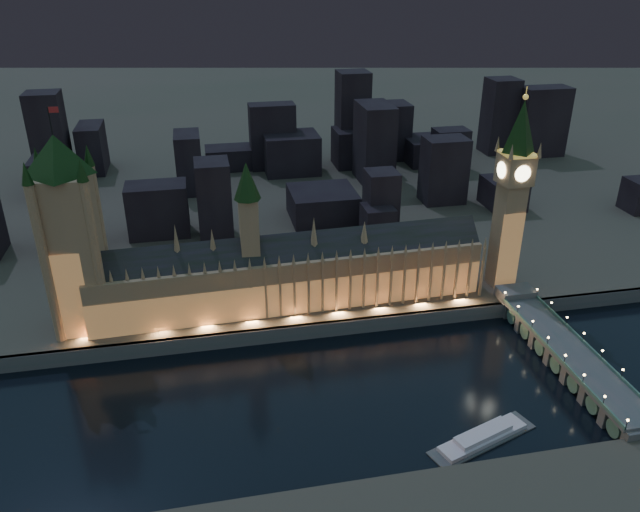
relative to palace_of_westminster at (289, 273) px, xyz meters
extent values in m
plane|color=black|center=(9.59, -61.74, -26.37)|extent=(2000.00, 2000.00, 0.00)
cube|color=#3D3E34|center=(9.59, 458.26, -22.37)|extent=(2000.00, 960.00, 8.00)
cube|color=#414D52|center=(9.59, -20.74, -22.37)|extent=(2000.00, 2.50, 8.00)
cube|color=#98775A|center=(0.91, 0.26, -4.37)|extent=(200.63, 27.76, 28.00)
cube|color=#C68148|center=(0.91, -9.99, -9.37)|extent=(200.00, 0.50, 18.00)
cube|color=black|center=(0.91, 0.26, 12.63)|extent=(200.48, 24.03, 16.26)
cube|color=#98775A|center=(-19.09, 0.26, 25.63)|extent=(9.00, 9.00, 32.00)
cone|color=#163314|center=(-19.09, 0.26, 50.63)|extent=(13.00, 13.00, 18.00)
cube|color=#98775A|center=(-99.09, -10.34, -4.37)|extent=(1.20, 1.20, 28.00)
cone|color=#98775A|center=(-99.09, -9.74, 12.63)|extent=(2.00, 2.00, 6.00)
cube|color=#98775A|center=(-91.95, -10.34, -4.37)|extent=(1.20, 1.20, 28.00)
cone|color=#98775A|center=(-91.95, -9.74, 12.63)|extent=(2.00, 2.00, 6.00)
cube|color=#98775A|center=(-84.81, -10.34, -4.37)|extent=(1.20, 1.20, 28.00)
cone|color=#98775A|center=(-84.81, -9.74, 12.63)|extent=(2.00, 2.00, 6.00)
cube|color=#98775A|center=(-77.66, -10.34, -4.37)|extent=(1.20, 1.20, 28.00)
cone|color=#98775A|center=(-77.66, -9.74, 12.63)|extent=(2.00, 2.00, 6.00)
cube|color=#98775A|center=(-70.52, -10.34, -4.37)|extent=(1.20, 1.20, 28.00)
cone|color=#98775A|center=(-70.52, -9.74, 12.63)|extent=(2.00, 2.00, 6.00)
cube|color=#98775A|center=(-63.38, -10.34, -4.37)|extent=(1.20, 1.20, 28.00)
cone|color=#98775A|center=(-63.38, -9.74, 12.63)|extent=(2.00, 2.00, 6.00)
cube|color=#98775A|center=(-56.24, -10.34, -4.37)|extent=(1.20, 1.20, 28.00)
cone|color=#98775A|center=(-56.24, -9.74, 12.63)|extent=(2.00, 2.00, 6.00)
cube|color=#98775A|center=(-49.09, -10.34, -4.37)|extent=(1.20, 1.20, 28.00)
cone|color=#98775A|center=(-49.09, -9.74, 12.63)|extent=(2.00, 2.00, 6.00)
cube|color=#98775A|center=(-41.95, -10.34, -4.37)|extent=(1.20, 1.20, 28.00)
cone|color=#98775A|center=(-41.95, -9.74, 12.63)|extent=(2.00, 2.00, 6.00)
cube|color=#98775A|center=(-34.81, -10.34, -4.37)|extent=(1.20, 1.20, 28.00)
cone|color=#98775A|center=(-34.81, -9.74, 12.63)|extent=(2.00, 2.00, 6.00)
cube|color=#98775A|center=(-27.66, -10.34, -4.37)|extent=(1.20, 1.20, 28.00)
cone|color=#98775A|center=(-27.66, -9.74, 12.63)|extent=(2.00, 2.00, 6.00)
cube|color=#98775A|center=(-20.52, -10.34, -4.37)|extent=(1.20, 1.20, 28.00)
cone|color=#98775A|center=(-20.52, -9.74, 12.63)|extent=(2.00, 2.00, 6.00)
cube|color=#98775A|center=(-13.38, -10.34, -4.37)|extent=(1.20, 1.20, 28.00)
cone|color=#98775A|center=(-13.38, -9.74, 12.63)|extent=(2.00, 2.00, 6.00)
cube|color=#98775A|center=(-6.24, -10.34, -4.37)|extent=(1.20, 1.20, 28.00)
cone|color=#98775A|center=(-6.24, -9.74, 12.63)|extent=(2.00, 2.00, 6.00)
cube|color=#98775A|center=(0.91, -10.34, -4.37)|extent=(1.20, 1.20, 28.00)
cone|color=#98775A|center=(0.91, -9.74, 12.63)|extent=(2.00, 2.00, 6.00)
cube|color=#98775A|center=(8.05, -10.34, -4.37)|extent=(1.20, 1.20, 28.00)
cone|color=#98775A|center=(8.05, -9.74, 12.63)|extent=(2.00, 2.00, 6.00)
cube|color=#98775A|center=(15.19, -10.34, -4.37)|extent=(1.20, 1.20, 28.00)
cone|color=#98775A|center=(15.19, -9.74, 12.63)|extent=(2.00, 2.00, 6.00)
cube|color=#98775A|center=(22.34, -10.34, -4.37)|extent=(1.20, 1.20, 28.00)
cone|color=#98775A|center=(22.34, -9.74, 12.63)|extent=(2.00, 2.00, 6.00)
cube|color=#98775A|center=(29.48, -10.34, -4.37)|extent=(1.20, 1.20, 28.00)
cone|color=#98775A|center=(29.48, -9.74, 12.63)|extent=(2.00, 2.00, 6.00)
cube|color=#98775A|center=(36.62, -10.34, -4.37)|extent=(1.20, 1.20, 28.00)
cone|color=#98775A|center=(36.62, -9.74, 12.63)|extent=(2.00, 2.00, 6.00)
cube|color=#98775A|center=(43.76, -10.34, -4.37)|extent=(1.20, 1.20, 28.00)
cone|color=#98775A|center=(43.76, -9.74, 12.63)|extent=(2.00, 2.00, 6.00)
cube|color=#98775A|center=(50.91, -10.34, -4.37)|extent=(1.20, 1.20, 28.00)
cone|color=#98775A|center=(50.91, -9.74, 12.63)|extent=(2.00, 2.00, 6.00)
cube|color=#98775A|center=(58.05, -10.34, -4.37)|extent=(1.20, 1.20, 28.00)
cone|color=#98775A|center=(58.05, -9.74, 12.63)|extent=(2.00, 2.00, 6.00)
cube|color=#98775A|center=(65.19, -10.34, -4.37)|extent=(1.20, 1.20, 28.00)
cone|color=#98775A|center=(65.19, -9.74, 12.63)|extent=(2.00, 2.00, 6.00)
cube|color=#98775A|center=(72.34, -10.34, -4.37)|extent=(1.20, 1.20, 28.00)
cone|color=#98775A|center=(72.34, -9.74, 12.63)|extent=(2.00, 2.00, 6.00)
cube|color=#98775A|center=(79.48, -10.34, -4.37)|extent=(1.20, 1.20, 28.00)
cone|color=#98775A|center=(79.48, -9.74, 12.63)|extent=(2.00, 2.00, 6.00)
cube|color=#98775A|center=(86.62, -10.34, -4.37)|extent=(1.20, 1.20, 28.00)
cone|color=#98775A|center=(86.62, -9.74, 12.63)|extent=(2.00, 2.00, 6.00)
cube|color=#98775A|center=(93.76, -10.34, -4.37)|extent=(1.20, 1.20, 28.00)
cone|color=#98775A|center=(93.76, -9.74, 12.63)|extent=(2.00, 2.00, 6.00)
cube|color=#98775A|center=(100.91, -10.34, -4.37)|extent=(1.20, 1.20, 28.00)
cone|color=#98775A|center=(100.91, -9.74, 12.63)|extent=(2.00, 2.00, 6.00)
cone|color=#98775A|center=(-54.09, 0.26, 22.63)|extent=(4.40, 4.40, 18.00)
cone|color=#98775A|center=(-37.09, 0.26, 20.63)|extent=(4.40, 4.40, 14.00)
cone|color=#98775A|center=(12.91, 0.26, 21.63)|extent=(4.40, 4.40, 16.00)
cone|color=#98775A|center=(38.91, 0.26, 19.63)|extent=(4.40, 4.40, 12.00)
cube|color=#98775A|center=(-100.41, 0.26, 20.29)|extent=(24.06, 24.06, 77.31)
cube|color=#C68148|center=(-100.41, -10.94, 3.63)|extent=(22.00, 0.50, 44.00)
cone|color=#163314|center=(-100.41, 0.26, 67.94)|extent=(31.68, 31.68, 18.00)
cylinder|color=black|center=(-100.41, 0.26, 82.94)|extent=(0.50, 0.50, 12.00)
cube|color=red|center=(-98.21, 0.26, 87.44)|extent=(4.00, 0.15, 2.50)
cylinder|color=#98775A|center=(-111.41, -10.74, 20.29)|extent=(4.40, 4.40, 77.31)
cone|color=#163314|center=(-111.41, -10.74, 63.94)|extent=(5.20, 5.20, 10.00)
cylinder|color=#98775A|center=(-111.41, 11.26, 20.29)|extent=(4.40, 4.40, 77.31)
cone|color=#163314|center=(-111.41, 11.26, 63.94)|extent=(5.20, 5.20, 10.00)
cylinder|color=#98775A|center=(-89.41, -10.74, 20.29)|extent=(4.40, 4.40, 77.31)
cone|color=#163314|center=(-89.41, -10.74, 63.94)|extent=(5.20, 5.20, 10.00)
cylinder|color=#98775A|center=(-89.41, 11.26, 20.29)|extent=(4.40, 4.40, 77.31)
cone|color=#163314|center=(-89.41, 11.26, 63.94)|extent=(5.20, 5.20, 10.00)
cube|color=#98775A|center=(117.59, 0.26, 10.85)|extent=(12.83, 12.83, 58.44)
cube|color=#C68148|center=(117.59, -5.94, 3.63)|extent=(12.00, 0.50, 44.00)
cube|color=#98775A|center=(117.59, 0.26, 47.69)|extent=(15.00, 15.00, 15.25)
cube|color=#F2C64C|center=(117.59, 0.26, 55.91)|extent=(15.75, 15.75, 1.20)
cone|color=#163314|center=(117.59, 0.26, 69.51)|extent=(18.00, 18.00, 26.00)
sphere|color=#F2C64C|center=(117.59, 0.26, 84.01)|extent=(2.80, 2.80, 2.80)
cylinder|color=#F2C64C|center=(117.59, 0.26, 86.51)|extent=(0.40, 0.40, 5.00)
cylinder|color=#FFF2BF|center=(117.59, -7.49, 47.69)|extent=(8.40, 0.50, 8.40)
cylinder|color=#FFF2BF|center=(117.59, 8.01, 47.69)|extent=(8.40, 0.50, 8.40)
cylinder|color=#FFF2BF|center=(109.84, 0.26, 47.69)|extent=(0.50, 8.40, 8.40)
cylinder|color=#FFF2BF|center=(125.34, 0.26, 47.69)|extent=(0.50, 8.40, 8.40)
cone|color=#98775A|center=(110.09, -7.24, 59.31)|extent=(2.60, 2.60, 8.00)
cone|color=#98775A|center=(110.09, 7.76, 59.31)|extent=(2.60, 2.60, 8.00)
cone|color=#98775A|center=(125.09, -7.24, 59.31)|extent=(2.60, 2.60, 8.00)
cone|color=#98775A|center=(125.09, 7.76, 59.31)|extent=(2.60, 2.60, 8.00)
cube|color=#414D52|center=(118.39, -71.74, -16.87)|extent=(18.82, 100.00, 1.60)
cube|color=#305B52|center=(109.38, -71.74, -15.47)|extent=(0.80, 100.00, 1.60)
cube|color=#305B52|center=(127.41, -71.74, -15.47)|extent=(0.80, 100.00, 1.60)
cube|color=#414D52|center=(118.39, -16.74, -17.62)|extent=(18.82, 12.00, 9.50)
cylinder|color=black|center=(109.38, -121.74, -13.67)|extent=(0.30, 0.30, 4.40)
sphere|color=#FFD88C|center=(109.38, -121.74, -11.37)|extent=(1.00, 1.00, 1.00)
cube|color=#414D52|center=(118.39, -107.45, -22.02)|extent=(16.94, 4.00, 9.50)
cylinder|color=black|center=(109.38, -107.45, -13.67)|extent=(0.30, 0.30, 4.40)
sphere|color=#FFD88C|center=(109.38, -107.45, -11.37)|extent=(1.00, 1.00, 1.00)
cube|color=#414D52|center=(118.39, -93.16, -22.02)|extent=(16.94, 4.00, 9.50)
cylinder|color=black|center=(109.38, -93.16, -13.67)|extent=(0.30, 0.30, 4.40)
sphere|color=#FFD88C|center=(109.38, -93.16, -11.37)|extent=(1.00, 1.00, 1.00)
cylinder|color=black|center=(127.41, -93.16, -13.67)|extent=(0.30, 0.30, 4.40)
sphere|color=#FFD88C|center=(127.41, -93.16, -11.37)|extent=(1.00, 1.00, 1.00)
cube|color=#414D52|center=(118.39, -78.88, -22.02)|extent=(16.94, 4.00, 9.50)
cylinder|color=black|center=(109.38, -78.88, -13.67)|extent=(0.30, 0.30, 4.40)
sphere|color=#FFD88C|center=(109.38, -78.88, -11.37)|extent=(1.00, 1.00, 1.00)
cylinder|color=black|center=(127.41, -78.88, -13.67)|extent=(0.30, 0.30, 4.40)
sphere|color=#FFD88C|center=(127.41, -78.88, -11.37)|extent=(1.00, 1.00, 1.00)
cube|color=#414D52|center=(118.39, -64.59, -22.02)|extent=(16.94, 4.00, 9.50)
cylinder|color=black|center=(109.38, -64.59, -13.67)|extent=(0.30, 0.30, 4.40)
sphere|color=#FFD88C|center=(109.38, -64.59, -11.37)|extent=(1.00, 1.00, 1.00)
cylinder|color=black|center=(127.41, -64.59, -13.67)|extent=(0.30, 0.30, 4.40)
sphere|color=#FFD88C|center=(127.41, -64.59, -11.37)|extent=(1.00, 1.00, 1.00)
cube|color=#414D52|center=(118.39, -50.31, -22.02)|extent=(16.94, 4.00, 9.50)
cylinder|color=black|center=(109.38, -50.31, -13.67)|extent=(0.30, 0.30, 4.40)
sphere|color=#FFD88C|center=(109.38, -50.31, -11.37)|extent=(1.00, 1.00, 1.00)
cylinder|color=black|center=(127.41, -50.31, -13.67)|extent=(0.30, 0.30, 4.40)
sphere|color=#FFD88C|center=(127.41, -50.31, -11.37)|extent=(1.00, 1.00, 1.00)
cube|color=#414D52|center=(118.39, -36.02, -22.02)|extent=(16.94, 4.00, 9.50)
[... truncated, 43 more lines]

